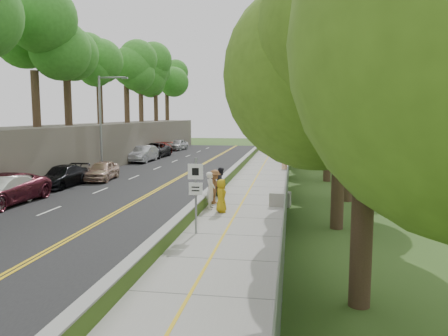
# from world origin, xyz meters

# --- Properties ---
(ground) EXTENTS (140.00, 140.00, 0.00)m
(ground) POSITION_xyz_m (0.00, 0.00, 0.00)
(ground) COLOR #33511E
(ground) RESTS_ON ground
(road) EXTENTS (11.20, 66.00, 0.04)m
(road) POSITION_xyz_m (-5.40, 15.00, 0.02)
(road) COLOR black
(road) RESTS_ON ground
(sidewalk) EXTENTS (4.20, 66.00, 0.05)m
(sidewalk) POSITION_xyz_m (2.55, 15.00, 0.03)
(sidewalk) COLOR gray
(sidewalk) RESTS_ON ground
(jersey_barrier) EXTENTS (0.42, 66.00, 0.60)m
(jersey_barrier) POSITION_xyz_m (0.25, 15.00, 0.30)
(jersey_barrier) COLOR #88E925
(jersey_barrier) RESTS_ON ground
(rock_embankment) EXTENTS (5.00, 66.00, 4.00)m
(rock_embankment) POSITION_xyz_m (-13.50, 15.00, 2.00)
(rock_embankment) COLOR #595147
(rock_embankment) RESTS_ON ground
(chainlink_fence) EXTENTS (0.04, 66.00, 2.00)m
(chainlink_fence) POSITION_xyz_m (4.65, 15.00, 1.00)
(chainlink_fence) COLOR slate
(chainlink_fence) RESTS_ON ground
(trees_embankment) EXTENTS (6.40, 66.00, 13.00)m
(trees_embankment) POSITION_xyz_m (-13.00, 15.00, 10.50)
(trees_embankment) COLOR #388826
(trees_embankment) RESTS_ON rock_embankment
(trees_fenceside) EXTENTS (7.00, 66.00, 14.00)m
(trees_fenceside) POSITION_xyz_m (7.00, 15.00, 7.00)
(trees_fenceside) COLOR #568322
(trees_fenceside) RESTS_ON ground
(streetlight) EXTENTS (2.52, 0.22, 8.00)m
(streetlight) POSITION_xyz_m (-10.46, 14.00, 4.64)
(streetlight) COLOR gray
(streetlight) RESTS_ON ground
(signpost) EXTENTS (0.62, 0.09, 3.10)m
(signpost) POSITION_xyz_m (1.05, -3.02, 1.96)
(signpost) COLOR gray
(signpost) RESTS_ON sidewalk
(construction_barrel) EXTENTS (0.55, 0.55, 0.91)m
(construction_barrel) POSITION_xyz_m (4.30, 18.90, 0.51)
(construction_barrel) COLOR orange
(construction_barrel) RESTS_ON sidewalk
(concrete_block) EXTENTS (1.16, 0.92, 0.72)m
(concrete_block) POSITION_xyz_m (4.30, 3.00, 0.41)
(concrete_block) COLOR gray
(concrete_block) RESTS_ON sidewalk
(car_1) EXTENTS (1.98, 4.92, 1.59)m
(car_1) POSITION_xyz_m (-10.24, 0.45, 0.84)
(car_1) COLOR white
(car_1) RESTS_ON road
(car_2) EXTENTS (2.93, 6.07, 1.67)m
(car_2) POSITION_xyz_m (-10.60, 1.03, 0.87)
(car_2) COLOR maroon
(car_2) RESTS_ON road
(car_3) EXTENTS (2.15, 4.93, 1.41)m
(car_3) POSITION_xyz_m (-10.43, 7.06, 0.74)
(car_3) COLOR black
(car_3) RESTS_ON road
(car_4) EXTENTS (2.12, 4.37, 1.44)m
(car_4) POSITION_xyz_m (-9.00, 10.27, 0.76)
(car_4) COLOR tan
(car_4) RESTS_ON road
(car_5) EXTENTS (1.80, 4.99, 1.64)m
(car_5) POSITION_xyz_m (-10.22, 22.96, 0.86)
(car_5) COLOR #A7A8AF
(car_5) RESTS_ON road
(car_6) EXTENTS (2.82, 5.93, 1.64)m
(car_6) POSITION_xyz_m (-10.60, 27.42, 0.86)
(car_6) COLOR black
(car_6) RESTS_ON road
(car_7) EXTENTS (2.50, 5.53, 1.57)m
(car_7) POSITION_xyz_m (-10.60, 29.09, 0.83)
(car_7) COLOR maroon
(car_7) RESTS_ON road
(car_8) EXTENTS (2.24, 4.62, 1.52)m
(car_8) POSITION_xyz_m (-10.53, 37.97, 0.80)
(car_8) COLOR silver
(car_8) RESTS_ON road
(painter_0) EXTENTS (0.69, 0.91, 1.66)m
(painter_0) POSITION_xyz_m (1.45, 1.00, 0.88)
(painter_0) COLOR gold
(painter_0) RESTS_ON sidewalk
(painter_1) EXTENTS (0.49, 0.71, 1.90)m
(painter_1) POSITION_xyz_m (0.75, 1.84, 1.00)
(painter_1) COLOR white
(painter_1) RESTS_ON sidewalk
(painter_2) EXTENTS (0.78, 0.93, 1.71)m
(painter_2) POSITION_xyz_m (0.75, 5.33, 0.91)
(painter_2) COLOR black
(painter_2) RESTS_ON sidewalk
(painter_3) EXTENTS (1.11, 1.37, 1.86)m
(painter_3) POSITION_xyz_m (0.75, 3.03, 0.98)
(painter_3) COLOR brown
(painter_3) RESTS_ON sidewalk
(person_far) EXTENTS (1.05, 0.59, 1.69)m
(person_far) POSITION_xyz_m (4.20, 23.32, 0.89)
(person_far) COLOR black
(person_far) RESTS_ON sidewalk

